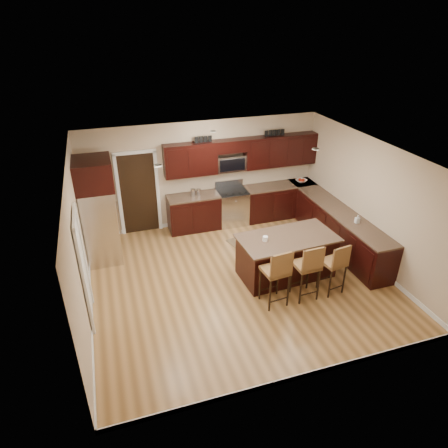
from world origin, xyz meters
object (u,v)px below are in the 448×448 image
object	(u,v)px
stool_mid	(308,266)
stool_right	(336,263)
range	(232,207)
refrigerator	(98,210)
stool_left	(277,271)
island	(286,257)

from	to	relation	value
stool_mid	stool_right	distance (m)	0.60
range	refrigerator	world-z (taller)	refrigerator
range	stool_right	xyz separation A→B (m)	(0.95, -3.44, 0.22)
stool_left	range	bearing A→B (deg)	79.33
stool_mid	stool_right	bearing A→B (deg)	-1.68
stool_left	stool_mid	distance (m)	0.64
stool_left	stool_right	world-z (taller)	stool_left
range	stool_left	xyz separation A→B (m)	(-0.30, -3.45, 0.29)
stool_left	stool_right	distance (m)	1.25
island	stool_right	size ratio (longest dim) A/B	1.86
stool_mid	refrigerator	world-z (taller)	refrigerator
island	stool_left	world-z (taller)	stool_left
island	stool_right	bearing A→B (deg)	-56.51
stool_left	refrigerator	size ratio (longest dim) A/B	0.52
range	refrigerator	distance (m)	3.46
range	stool_mid	distance (m)	3.48
range	stool_left	distance (m)	3.47
range	island	distance (m)	2.62
stool_right	refrigerator	world-z (taller)	refrigerator
stool_mid	refrigerator	xyz separation A→B (m)	(-3.65, 2.70, 0.46)
refrigerator	island	bearing A→B (deg)	-27.04
stool_right	range	bearing A→B (deg)	96.18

